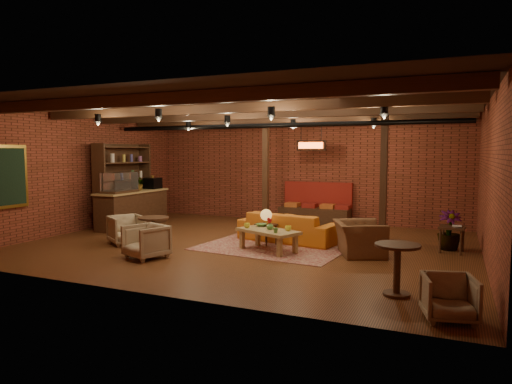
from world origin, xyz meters
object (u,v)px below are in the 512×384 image
at_px(side_table_lamp, 266,218).
at_px(armchair_far, 449,296).
at_px(armchair_a, 126,228).
at_px(armchair_right, 359,233).
at_px(sofa, 289,227).
at_px(plant_tall, 451,191).
at_px(coffee_table, 268,232).
at_px(round_table_left, 154,227).
at_px(armchair_b, 146,240).
at_px(side_table_book, 452,228).
at_px(round_table_right, 397,261).

height_order(side_table_lamp, armchair_far, side_table_lamp).
distance_m(armchair_a, armchair_right, 5.35).
height_order(sofa, armchair_far, sofa).
distance_m(sofa, armchair_a, 3.85).
relative_size(side_table_lamp, armchair_right, 0.77).
relative_size(armchair_far, plant_tall, 0.25).
distance_m(coffee_table, round_table_left, 2.56).
bearing_deg(armchair_right, armchair_b, 93.15).
xyz_separation_m(armchair_a, armchair_right, (5.26, 1.01, 0.10)).
distance_m(side_table_book, round_table_right, 3.63).
height_order(armchair_a, side_table_book, armchair_a).
bearing_deg(armchair_a, side_table_lamp, -36.02).
bearing_deg(armchair_a, round_table_left, -68.72).
xyz_separation_m(round_table_left, armchair_far, (6.12, -2.09, -0.16)).
height_order(round_table_left, armchair_far, round_table_left).
bearing_deg(round_table_right, coffee_table, 144.63).
bearing_deg(armchair_a, armchair_b, -94.42).
bearing_deg(side_table_lamp, round_table_right, -39.68).
bearing_deg(coffee_table, armchair_far, -38.04).
bearing_deg(sofa, armchair_b, 64.00).
distance_m(coffee_table, armchair_a, 3.41).
bearing_deg(round_table_right, sofa, 131.30).
distance_m(armchair_b, armchair_far, 5.84).
bearing_deg(round_table_right, armchair_b, 174.49).
height_order(coffee_table, armchair_a, armchair_a).
bearing_deg(round_table_right, side_table_lamp, 140.32).
xyz_separation_m(sofa, armchair_far, (3.63, -4.08, -0.03)).
relative_size(side_table_lamp, armchair_a, 1.12).
relative_size(side_table_lamp, round_table_right, 1.07).
xyz_separation_m(round_table_left, armchair_a, (-0.91, 0.18, -0.11)).
height_order(side_table_book, plant_tall, plant_tall).
bearing_deg(armchair_right, round_table_left, 81.38).
height_order(sofa, armchair_b, armchair_b).
height_order(side_table_book, round_table_right, round_table_right).
height_order(round_table_left, side_table_book, round_table_left).
relative_size(armchair_b, round_table_right, 0.96).
bearing_deg(coffee_table, side_table_book, 21.64).
bearing_deg(armchair_far, armchair_b, 153.50).
xyz_separation_m(coffee_table, plant_tall, (3.62, 1.72, 0.89)).
height_order(sofa, side_table_book, sofa).
height_order(armchair_a, plant_tall, plant_tall).
bearing_deg(round_table_left, round_table_right, -13.58).
bearing_deg(sofa, armchair_far, 142.02).
bearing_deg(round_table_right, round_table_left, 166.42).
distance_m(side_table_book, plant_tall, 0.83).
relative_size(armchair_a, armchair_right, 0.69).
distance_m(round_table_left, armchair_b, 0.92).
distance_m(side_table_lamp, side_table_book, 4.06).
bearing_deg(armchair_far, armchair_right, 104.47).
xyz_separation_m(round_table_left, armchair_b, (0.41, -0.82, -0.10)).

